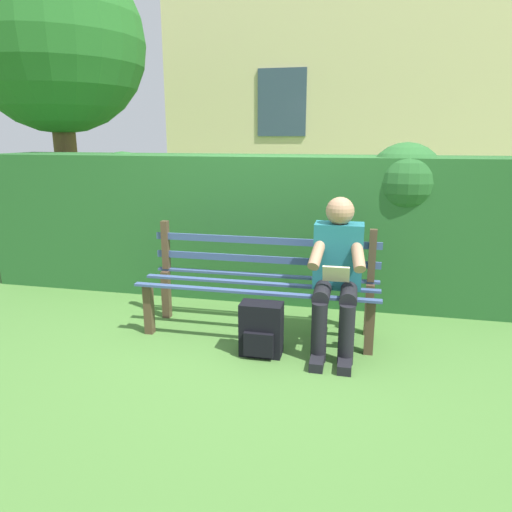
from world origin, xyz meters
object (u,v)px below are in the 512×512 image
(park_bench, at_px, (260,281))
(tree, at_px, (51,48))
(person_seated, at_px, (337,270))
(backpack, at_px, (261,330))

(park_bench, bearing_deg, tree, -32.01)
(park_bench, relative_size, tree, 0.51)
(park_bench, relative_size, person_seated, 1.67)
(person_seated, relative_size, tree, 0.31)
(backpack, bearing_deg, park_bench, -77.30)
(park_bench, xyz_separation_m, tree, (3.10, -1.94, 2.27))
(person_seated, xyz_separation_m, tree, (3.75, -2.12, 2.08))
(person_seated, xyz_separation_m, backpack, (0.54, 0.28, -0.43))
(person_seated, height_order, tree, tree)
(tree, distance_m, backpack, 4.72)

